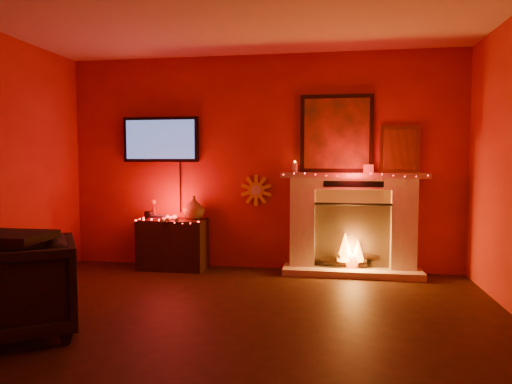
% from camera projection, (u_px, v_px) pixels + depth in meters
% --- Properties ---
extents(room, '(5.00, 5.00, 5.00)m').
position_uv_depth(room, '(208.00, 165.00, 3.32)').
color(room, black).
rests_on(room, ground).
extents(floor, '(5.00, 5.00, 0.00)m').
position_uv_depth(floor, '(210.00, 345.00, 3.41)').
color(floor, black).
rests_on(floor, ground).
extents(fireplace, '(1.72, 0.40, 2.18)m').
position_uv_depth(fireplace, '(352.00, 214.00, 5.53)').
color(fireplace, beige).
rests_on(fireplace, floor).
extents(tv, '(1.00, 0.07, 1.24)m').
position_uv_depth(tv, '(161.00, 140.00, 5.92)').
color(tv, black).
rests_on(tv, room).
extents(sunburst_clock, '(0.40, 0.03, 0.40)m').
position_uv_depth(sunburst_clock, '(256.00, 190.00, 5.79)').
color(sunburst_clock, gold).
rests_on(sunburst_clock, room).
extents(console_table, '(0.84, 0.51, 0.93)m').
position_uv_depth(console_table, '(174.00, 240.00, 5.79)').
color(console_table, black).
rests_on(console_table, floor).
extents(armchair, '(1.16, 1.15, 0.77)m').
position_uv_depth(armchair, '(17.00, 288.00, 3.56)').
color(armchair, black).
rests_on(armchair, floor).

